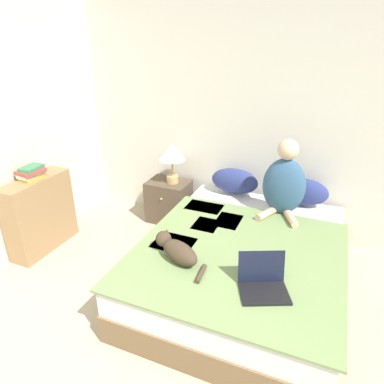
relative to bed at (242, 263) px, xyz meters
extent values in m
cube|color=beige|center=(-0.05, 1.12, 1.04)|extent=(5.46, 0.05, 2.55)
cube|color=brown|center=(0.00, 0.01, -0.12)|extent=(1.61, 2.09, 0.24)
cube|color=silver|center=(0.00, 0.01, 0.11)|extent=(1.59, 2.06, 0.22)
cube|color=#758E56|center=(0.00, -0.20, 0.23)|extent=(1.66, 1.67, 0.02)
cube|color=silver|center=(-0.55, 0.46, 0.24)|extent=(0.37, 0.24, 0.01)
cube|color=silver|center=(-0.40, 0.13, 0.24)|extent=(0.23, 0.26, 0.01)
cube|color=silver|center=(-0.55, -0.27, 0.24)|extent=(0.34, 0.28, 0.01)
cube|color=silver|center=(-0.23, 0.28, 0.24)|extent=(0.23, 0.31, 0.01)
ellipsoid|color=navy|center=(-0.36, 0.92, 0.39)|extent=(0.53, 0.21, 0.29)
ellipsoid|color=navy|center=(0.36, 0.92, 0.39)|extent=(0.53, 0.21, 0.29)
ellipsoid|color=#33567A|center=(0.20, 0.65, 0.53)|extent=(0.41, 0.23, 0.57)
sphere|color=#DBB293|center=(0.20, 0.65, 0.90)|extent=(0.20, 0.20, 0.20)
cylinder|color=#DBB293|center=(0.09, 0.50, 0.28)|extent=(0.18, 0.29, 0.07)
cylinder|color=#DBB293|center=(0.32, 0.50, 0.28)|extent=(0.18, 0.29, 0.07)
ellipsoid|color=#473828|center=(-0.39, -0.49, 0.32)|extent=(0.40, 0.30, 0.16)
sphere|color=#473828|center=(-0.57, -0.40, 0.35)|extent=(0.13, 0.13, 0.13)
cone|color=#473828|center=(-0.59, -0.44, 0.40)|extent=(0.06, 0.06, 0.06)
cone|color=#473828|center=(-0.56, -0.37, 0.40)|extent=(0.06, 0.06, 0.06)
cylinder|color=#473828|center=(-0.17, -0.59, 0.26)|extent=(0.05, 0.20, 0.04)
cube|color=black|center=(0.30, -0.61, 0.25)|extent=(0.39, 0.34, 0.02)
cube|color=black|center=(0.24, -0.49, 0.37)|extent=(0.32, 0.19, 0.23)
cube|color=brown|center=(-1.16, 0.86, 0.02)|extent=(0.49, 0.37, 0.51)
sphere|color=tan|center=(-1.16, 0.66, 0.13)|extent=(0.03, 0.03, 0.03)
cylinder|color=tan|center=(-1.10, 0.86, 0.32)|extent=(0.14, 0.14, 0.09)
cylinder|color=tan|center=(-1.10, 0.86, 0.46)|extent=(0.02, 0.02, 0.20)
cone|color=white|center=(-1.10, 0.86, 0.65)|extent=(0.31, 0.31, 0.19)
cube|color=#99754C|center=(-2.12, -0.20, 0.16)|extent=(0.25, 0.75, 0.79)
cube|color=gold|center=(-2.13, -0.21, 0.57)|extent=(0.15, 0.22, 0.03)
cube|color=beige|center=(-2.13, -0.21, 0.61)|extent=(0.16, 0.25, 0.03)
cube|color=#B24238|center=(-2.13, -0.21, 0.64)|extent=(0.21, 0.26, 0.03)
cube|color=#3D7A51|center=(-2.12, -0.20, 0.67)|extent=(0.16, 0.23, 0.03)
camera|label=1|loc=(0.56, -2.50, 1.85)|focal=32.00mm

